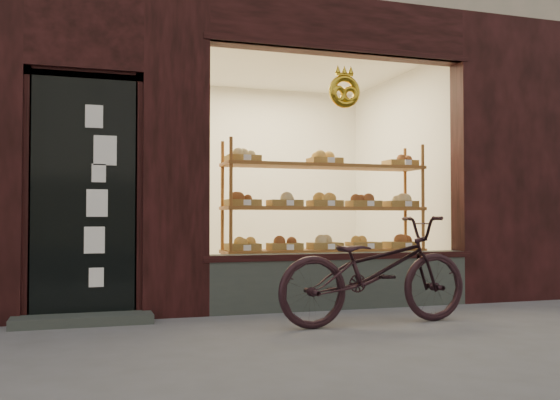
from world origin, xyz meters
name	(u,v)px	position (x,y,z in m)	size (l,w,h in m)	color
ground	(406,356)	(0.00, 0.00, 0.00)	(90.00, 90.00, 0.00)	slate
display_shelf	(325,223)	(0.45, 2.55, 0.84)	(2.20, 0.45, 1.70)	brown
bicycle	(375,270)	(0.34, 1.15, 0.46)	(0.61, 1.74, 0.91)	black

